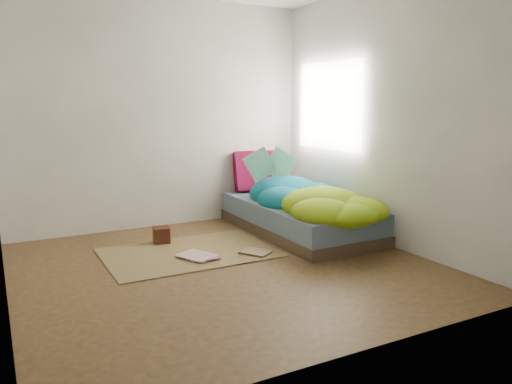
% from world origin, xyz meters
% --- Properties ---
extents(ground, '(3.50, 3.50, 0.00)m').
position_xyz_m(ground, '(0.00, 0.00, 0.00)').
color(ground, '#482D1B').
rests_on(ground, ground).
extents(room_walls, '(3.54, 3.54, 2.62)m').
position_xyz_m(room_walls, '(0.01, 0.01, 1.63)').
color(room_walls, '#B5B3AC').
rests_on(room_walls, ground).
extents(bed, '(1.00, 2.00, 0.34)m').
position_xyz_m(bed, '(1.22, 0.72, 0.17)').
color(bed, '#3C3020').
rests_on(bed, ground).
extents(duvet, '(0.96, 1.84, 0.34)m').
position_xyz_m(duvet, '(1.22, 0.50, 0.51)').
color(duvet, navy).
rests_on(duvet, bed).
extents(rug, '(1.60, 1.10, 0.01)m').
position_xyz_m(rug, '(-0.15, 0.55, 0.01)').
color(rug, brown).
rests_on(rug, ground).
extents(pillow_floral, '(0.63, 0.45, 0.13)m').
position_xyz_m(pillow_floral, '(1.36, 1.45, 0.40)').
color(pillow_floral, beige).
rests_on(pillow_floral, bed).
extents(pillow_magenta, '(0.52, 0.25, 0.50)m').
position_xyz_m(pillow_magenta, '(1.12, 1.60, 0.59)').
color(pillow_magenta, '#520525').
rests_on(pillow_magenta, bed).
extents(open_book, '(0.51, 0.28, 0.30)m').
position_xyz_m(open_book, '(1.07, 1.09, 0.83)').
color(open_book, '#317E29').
rests_on(open_book, duvet).
extents(wooden_box, '(0.19, 0.19, 0.16)m').
position_xyz_m(wooden_box, '(-0.28, 1.00, 0.09)').
color(wooden_box, '#3A110D').
rests_on(wooden_box, rug).
extents(floor_book_a, '(0.37, 0.42, 0.03)m').
position_xyz_m(floor_book_a, '(-0.26, 0.29, 0.03)').
color(floor_book_a, beige).
rests_on(floor_book_a, rug).
extents(floor_book_b, '(0.21, 0.28, 0.03)m').
position_xyz_m(floor_book_b, '(-0.18, 0.30, 0.03)').
color(floor_book_b, '#B6696D').
rests_on(floor_book_b, rug).
extents(floor_book_c, '(0.31, 0.34, 0.02)m').
position_xyz_m(floor_book_c, '(0.32, 0.16, 0.02)').
color(floor_book_c, tan).
rests_on(floor_book_c, rug).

